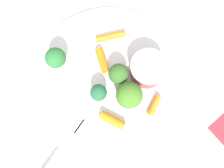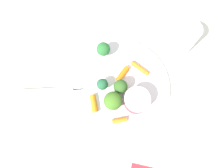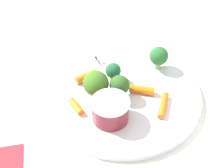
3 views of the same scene
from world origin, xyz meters
The scene contains 12 objects.
ground_plane centered at (0.00, 0.00, 0.00)m, with size 2.40×2.40×0.00m, color silver.
plate centered at (0.00, 0.00, 0.01)m, with size 0.30×0.30×0.01m, color white.
sauce_cup centered at (-0.05, -0.05, 0.03)m, with size 0.07×0.07×0.04m.
broccoli_floret_0 centered at (-0.01, -0.01, 0.04)m, with size 0.04×0.04×0.05m.
broccoli_floret_1 centered at (-0.05, 0.01, 0.04)m, with size 0.05×0.05×0.05m.
broccoli_floret_2 centered at (0.00, 0.03, 0.03)m, with size 0.03×0.03×0.04m.
broccoli_floret_3 centered at (0.10, 0.02, 0.04)m, with size 0.04×0.04×0.05m.
carrot_stick_0 centered at (-0.04, 0.06, 0.02)m, with size 0.02×0.02×0.05m, color orange.
carrot_stick_1 centered at (-0.09, 0.00, 0.02)m, with size 0.01×0.01×0.04m, color orange.
carrot_stick_2 centered at (0.03, -0.02, 0.02)m, with size 0.01×0.01×0.05m, color orange.
carrot_stick_3 centered at (0.04, -0.07, 0.02)m, with size 0.01×0.01×0.06m, color orange.
fork centered at (0.01, 0.17, 0.01)m, with size 0.02×0.18×0.00m.
Camera 3 is at (-0.21, -0.34, 0.41)m, focal length 48.15 mm.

